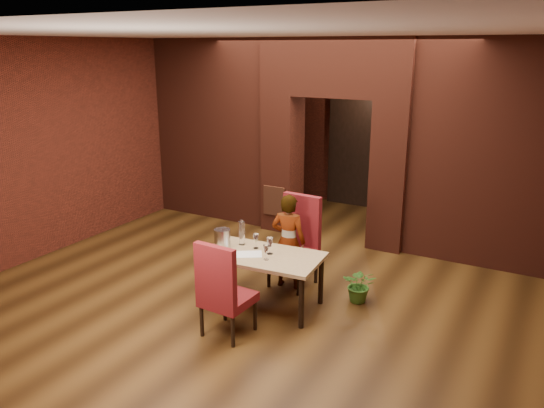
{
  "coord_description": "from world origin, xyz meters",
  "views": [
    {
      "loc": [
        3.22,
        -5.8,
        3.06
      ],
      "look_at": [
        -0.03,
        0.0,
        1.07
      ],
      "focal_mm": 35.0,
      "sensor_mm": 36.0,
      "label": 1
    }
  ],
  "objects": [
    {
      "name": "pillar_right",
      "position": [
        0.95,
        2.0,
        1.15
      ],
      "size": [
        0.55,
        0.55,
        2.3
      ],
      "primitive_type": "cube",
      "color": "maroon",
      "rests_on": "ground"
    },
    {
      "name": "wall_left",
      "position": [
        -3.5,
        0.0,
        1.6
      ],
      "size": [
        0.04,
        8.0,
        3.2
      ],
      "primitive_type": "cube",
      "color": "maroon",
      "rests_on": "ground"
    },
    {
      "name": "person_seated",
      "position": [
        0.25,
        -0.08,
        0.63
      ],
      "size": [
        0.5,
        0.36,
        1.26
      ],
      "primitive_type": "imported",
      "rotation": [
        0.0,
        0.0,
        3.27
      ],
      "color": "silver",
      "rests_on": "ground"
    },
    {
      "name": "ceiling",
      "position": [
        0.0,
        0.0,
        3.2
      ],
      "size": [
        7.0,
        8.0,
        0.04
      ],
      "primitive_type": "cube",
      "color": "silver",
      "rests_on": "ground"
    },
    {
      "name": "vent_panel",
      "position": [
        -0.95,
        1.71,
        0.55
      ],
      "size": [
        0.4,
        0.03,
        0.5
      ],
      "primitive_type": "cube",
      "color": "#974B2B",
      "rests_on": "ground"
    },
    {
      "name": "wine_glass_c",
      "position": [
        0.35,
        -0.83,
        0.76
      ],
      "size": [
        0.07,
        0.07,
        0.18
      ],
      "primitive_type": null,
      "color": "white",
      "rests_on": "dining_table"
    },
    {
      "name": "wine_glass_b",
      "position": [
        0.3,
        -0.65,
        0.77
      ],
      "size": [
        0.08,
        0.08,
        0.21
      ],
      "primitive_type": null,
      "color": "white",
      "rests_on": "dining_table"
    },
    {
      "name": "wall_back",
      "position": [
        0.0,
        4.0,
        1.6
      ],
      "size": [
        7.0,
        0.04,
        3.2
      ],
      "primitive_type": "cube",
      "color": "maroon",
      "rests_on": "ground"
    },
    {
      "name": "potted_plant",
      "position": [
        1.24,
        -0.04,
        0.23
      ],
      "size": [
        0.48,
        0.44,
        0.45
      ],
      "primitive_type": "imported",
      "rotation": [
        0.0,
        0.0,
        0.24
      ],
      "color": "#346B22",
      "rests_on": "ground"
    },
    {
      "name": "tasting_sheet",
      "position": [
        0.09,
        -0.78,
        0.67
      ],
      "size": [
        0.37,
        0.35,
        0.0
      ],
      "primitive_type": "cube",
      "rotation": [
        0.0,
        0.0,
        0.56
      ],
      "color": "silver",
      "rests_on": "dining_table"
    },
    {
      "name": "wine_bucket",
      "position": [
        -0.3,
        -0.77,
        0.79
      ],
      "size": [
        0.2,
        0.2,
        0.24
      ],
      "primitive_type": "cylinder",
      "color": "#AFAFB6",
      "rests_on": "dining_table"
    },
    {
      "name": "wing_wall_left",
      "position": [
        -2.36,
        2.0,
        1.6
      ],
      "size": [
        2.28,
        0.35,
        3.2
      ],
      "primitive_type": "cube",
      "color": "maroon",
      "rests_on": "ground"
    },
    {
      "name": "rear_door_frame",
      "position": [
        -0.4,
        3.9,
        1.05
      ],
      "size": [
        1.02,
        0.04,
        2.22
      ],
      "primitive_type": "cube",
      "color": "black",
      "rests_on": "ground"
    },
    {
      "name": "chair_near",
      "position": [
        0.24,
        -1.47,
        0.55
      ],
      "size": [
        0.52,
        0.52,
        1.1
      ],
      "primitive_type": "cube",
      "rotation": [
        0.0,
        0.0,
        3.09
      ],
      "color": "maroon",
      "rests_on": "ground"
    },
    {
      "name": "chair_far",
      "position": [
        0.29,
        -0.02,
        0.6
      ],
      "size": [
        0.58,
        0.58,
        1.19
      ],
      "primitive_type": "cube",
      "rotation": [
        0.0,
        0.0,
        -0.07
      ],
      "color": "maroon",
      "rests_on": "ground"
    },
    {
      "name": "wine_glass_a",
      "position": [
        0.06,
        -0.57,
        0.76
      ],
      "size": [
        0.08,
        0.08,
        0.19
      ],
      "primitive_type": null,
      "color": "white",
      "rests_on": "dining_table"
    },
    {
      "name": "wing_wall_right",
      "position": [
        2.36,
        2.0,
        1.6
      ],
      "size": [
        2.28,
        0.35,
        3.2
      ],
      "primitive_type": "cube",
      "color": "maroon",
      "rests_on": "ground"
    },
    {
      "name": "pillar_left",
      "position": [
        -0.95,
        2.0,
        1.15
      ],
      "size": [
        0.55,
        0.55,
        2.3
      ],
      "primitive_type": "cube",
      "color": "maroon",
      "rests_on": "ground"
    },
    {
      "name": "rear_door",
      "position": [
        -0.4,
        3.94,
        1.05
      ],
      "size": [
        0.9,
        0.08,
        2.1
      ],
      "primitive_type": "cube",
      "color": "black",
      "rests_on": "ground"
    },
    {
      "name": "floor",
      "position": [
        0.0,
        0.0,
        0.0
      ],
      "size": [
        8.0,
        8.0,
        0.0
      ],
      "primitive_type": "plane",
      "color": "#482E12",
      "rests_on": "ground"
    },
    {
      "name": "lintel",
      "position": [
        0.0,
        2.0,
        2.75
      ],
      "size": [
        2.45,
        0.55,
        0.9
      ],
      "primitive_type": "cube",
      "color": "maroon",
      "rests_on": "ground"
    },
    {
      "name": "dining_table",
      "position": [
        0.23,
        -0.7,
        0.33
      ],
      "size": [
        1.48,
        0.91,
        0.66
      ],
      "primitive_type": "cube",
      "rotation": [
        0.0,
        0.0,
        0.08
      ],
      "color": "tan",
      "rests_on": "ground"
    },
    {
      "name": "water_bottle",
      "position": [
        -0.16,
        -0.55,
        0.83
      ],
      "size": [
        0.08,
        0.08,
        0.33
      ],
      "primitive_type": "cylinder",
      "color": "white",
      "rests_on": "dining_table"
    }
  ]
}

